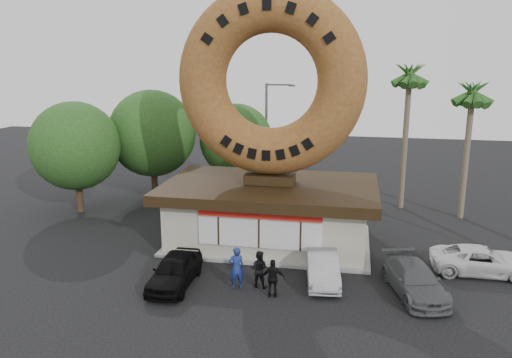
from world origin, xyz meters
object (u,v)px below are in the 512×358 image
object	(u,v)px
donut_shop	(270,211)
car_grey	(415,280)
giant_donut	(271,81)
person_left	(236,268)
person_right	(273,278)
street_lamp	(268,133)
person_center	(259,269)
car_silver	(323,268)
car_white	(482,260)
car_black	(175,270)

from	to	relation	value
donut_shop	car_grey	xyz separation A→B (m)	(7.04, -4.85, -1.12)
donut_shop	giant_donut	distance (m)	6.82
person_left	person_right	distance (m)	1.75
street_lamp	car_grey	xyz separation A→B (m)	(8.90, -14.87, -3.84)
person_center	car_silver	distance (m)	2.91
person_left	person_center	xyz separation A→B (m)	(0.92, 0.35, -0.12)
street_lamp	car_grey	size ratio (longest dim) A/B	1.80
giant_donut	person_center	size ratio (longest dim) A/B	5.79
car_silver	car_white	xyz separation A→B (m)	(7.16, 2.27, -0.01)
person_left	car_black	size ratio (longest dim) A/B	0.46
street_lamp	person_right	size ratio (longest dim) A/B	4.84
giant_donut	car_black	bearing A→B (deg)	-117.77
street_lamp	car_white	bearing A→B (deg)	-44.82
street_lamp	person_left	size ratio (longest dim) A/B	4.23
car_black	car_silver	bearing A→B (deg)	13.70
giant_donut	street_lamp	xyz separation A→B (m)	(-1.86, 10.00, -4.11)
person_left	car_silver	world-z (taller)	person_left
person_right	car_grey	distance (m)	5.99
person_left	donut_shop	bearing A→B (deg)	-117.07
car_white	person_center	bearing A→B (deg)	107.93
person_right	giant_donut	bearing A→B (deg)	-88.54
car_silver	person_left	bearing A→B (deg)	-165.44
giant_donut	person_right	size ratio (longest dim) A/B	5.80
person_left	car_grey	size ratio (longest dim) A/B	0.43
person_left	person_right	bearing A→B (deg)	141.70
person_right	car_silver	distance (m)	2.74
person_right	car_white	size ratio (longest dim) A/B	0.36
person_left	car_white	world-z (taller)	person_left
car_grey	donut_shop	bearing A→B (deg)	130.13
street_lamp	car_white	world-z (taller)	street_lamp
donut_shop	person_left	world-z (taller)	donut_shop
car_black	person_center	bearing A→B (deg)	7.71
street_lamp	person_right	world-z (taller)	street_lamp
car_grey	car_white	xyz separation A→B (m)	(3.27, 2.78, -0.01)
car_black	donut_shop	bearing A→B (deg)	60.96
person_left	person_right	xyz separation A→B (m)	(1.68, -0.48, -0.12)
person_center	car_white	distance (m)	10.41
giant_donut	car_black	size ratio (longest dim) A/B	2.35
car_silver	street_lamp	bearing A→B (deg)	101.73
person_right	car_silver	xyz separation A→B (m)	(1.93, 1.94, -0.19)
person_left	car_black	world-z (taller)	person_left
donut_shop	street_lamp	size ratio (longest dim) A/B	1.40
car_silver	car_grey	world-z (taller)	car_grey
car_black	car_white	world-z (taller)	car_black
donut_shop	person_left	size ratio (longest dim) A/B	5.92
car_grey	person_center	bearing A→B (deg)	169.96
donut_shop	car_grey	bearing A→B (deg)	-34.57
person_left	car_white	size ratio (longest dim) A/B	0.42
person_right	car_white	xyz separation A→B (m)	(9.09, 4.21, -0.20)
donut_shop	person_center	world-z (taller)	donut_shop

